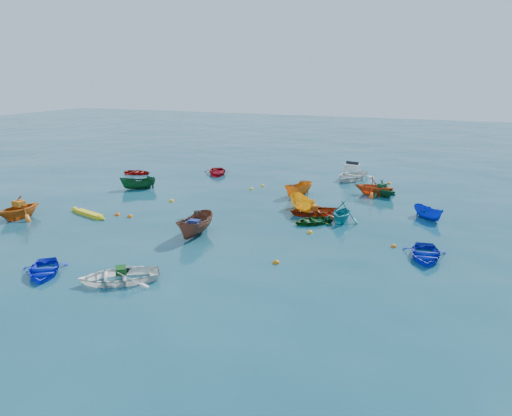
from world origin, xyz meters
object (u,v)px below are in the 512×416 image
at_px(dinghy_white_near, 119,281).
at_px(motorboat_white, 352,179).
at_px(dinghy_blue_se, 425,258).
at_px(kayak_yellow, 90,216).
at_px(dinghy_blue_sw, 44,274).

distance_m(dinghy_white_near, motorboat_white, 26.60).
xyz_separation_m(dinghy_blue_se, motorboat_white, (-7.55, 17.70, 0.00)).
height_order(kayak_yellow, motorboat_white, motorboat_white).
bearing_deg(dinghy_white_near, dinghy_blue_se, 85.15).
bearing_deg(motorboat_white, dinghy_blue_sw, -95.29).
bearing_deg(dinghy_blue_se, kayak_yellow, 174.19).
bearing_deg(dinghy_blue_se, motorboat_white, 106.23).
bearing_deg(motorboat_white, dinghy_white_near, -87.95).
xyz_separation_m(dinghy_blue_sw, motorboat_white, (8.90, 26.80, 0.00)).
distance_m(dinghy_blue_sw, motorboat_white, 28.24).
distance_m(dinghy_blue_sw, kayak_yellow, 9.90).
relative_size(dinghy_white_near, dinghy_blue_se, 1.14).
height_order(dinghy_blue_se, motorboat_white, motorboat_white).
distance_m(dinghy_blue_se, kayak_yellow, 21.17).
distance_m(dinghy_blue_sw, dinghy_white_near, 3.87).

